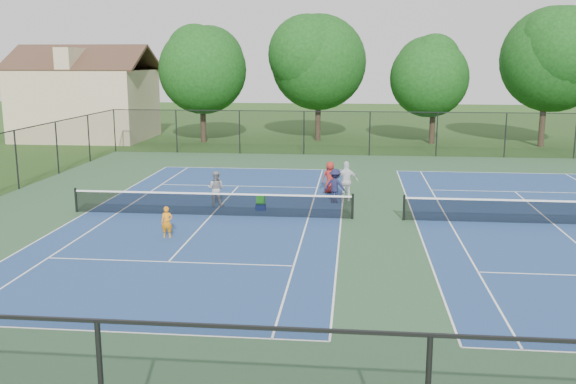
# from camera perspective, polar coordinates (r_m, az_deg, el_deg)

# --- Properties ---
(ground) EXTENTS (140.00, 140.00, 0.00)m
(ground) POSITION_cam_1_polar(r_m,az_deg,el_deg) (26.75, 7.99, -2.46)
(ground) COLOR #234716
(ground) RESTS_ON ground
(court_pad) EXTENTS (36.00, 36.00, 0.01)m
(court_pad) POSITION_cam_1_polar(r_m,az_deg,el_deg) (26.75, 7.99, -2.45)
(court_pad) COLOR #294930
(court_pad) RESTS_ON ground
(tennis_court_left) EXTENTS (12.00, 23.83, 1.07)m
(tennis_court_left) POSITION_cam_1_polar(r_m,az_deg,el_deg) (27.36, -6.82, -1.89)
(tennis_court_left) COLOR navy
(tennis_court_left) RESTS_ON ground
(tennis_court_right) EXTENTS (12.00, 23.83, 1.07)m
(tennis_court_right) POSITION_cam_1_polar(r_m,az_deg,el_deg) (27.89, 22.53, -2.46)
(tennis_court_right) COLOR navy
(tennis_court_right) RESTS_ON ground
(perimeter_fence) EXTENTS (36.08, 36.08, 3.02)m
(perimeter_fence) POSITION_cam_1_polar(r_m,az_deg,el_deg) (26.40, 8.09, 0.92)
(perimeter_fence) COLOR black
(perimeter_fence) RESTS_ON ground
(tree_back_a) EXTENTS (6.80, 6.80, 9.15)m
(tree_back_a) POSITION_cam_1_polar(r_m,az_deg,el_deg) (51.33, -7.68, 11.13)
(tree_back_a) COLOR #2D2116
(tree_back_a) RESTS_ON ground
(tree_back_b) EXTENTS (7.60, 7.60, 10.03)m
(tree_back_b) POSITION_cam_1_polar(r_m,az_deg,el_deg) (52.00, 2.73, 11.84)
(tree_back_b) COLOR #2D2116
(tree_back_b) RESTS_ON ground
(tree_back_c) EXTENTS (6.00, 6.00, 8.40)m
(tree_back_c) POSITION_cam_1_polar(r_m,az_deg,el_deg) (51.29, 12.91, 10.32)
(tree_back_c) COLOR #2D2116
(tree_back_c) RESTS_ON ground
(tree_back_d) EXTENTS (7.80, 7.80, 10.37)m
(tree_back_d) POSITION_cam_1_polar(r_m,az_deg,el_deg) (51.86, 22.09, 11.27)
(tree_back_d) COLOR #2D2116
(tree_back_d) RESTS_ON ground
(clapboard_house) EXTENTS (10.80, 8.10, 7.65)m
(clapboard_house) POSITION_cam_1_polar(r_m,az_deg,el_deg) (55.56, -17.52, 7.70)
(clapboard_house) COLOR tan
(clapboard_house) RESTS_ON ground
(child_player) EXTENTS (0.46, 0.33, 1.18)m
(child_player) POSITION_cam_1_polar(r_m,az_deg,el_deg) (24.17, -10.72, -2.65)
(child_player) COLOR orange
(child_player) RESTS_ON ground
(instructor) EXTENTS (0.85, 0.71, 1.61)m
(instructor) POSITION_cam_1_polar(r_m,az_deg,el_deg) (28.94, -6.42, 0.30)
(instructor) COLOR gray
(instructor) RESTS_ON ground
(bystander_a) EXTENTS (1.16, 0.65, 1.87)m
(bystander_a) POSITION_cam_1_polar(r_m,az_deg,el_deg) (29.89, 5.22, 0.95)
(bystander_a) COLOR white
(bystander_a) RESTS_ON ground
(bystander_b) EXTENTS (1.17, 0.92, 1.59)m
(bystander_b) POSITION_cam_1_polar(r_m,az_deg,el_deg) (29.52, 4.21, 0.55)
(bystander_b) COLOR #1A1A39
(bystander_b) RESTS_ON ground
(bystander_c) EXTENTS (0.89, 0.73, 1.57)m
(bystander_c) POSITION_cam_1_polar(r_m,az_deg,el_deg) (31.68, 3.75, 1.31)
(bystander_c) COLOR maroon
(bystander_c) RESTS_ON ground
(ball_crate) EXTENTS (0.44, 0.32, 0.28)m
(ball_crate) POSITION_cam_1_polar(r_m,az_deg,el_deg) (28.14, -2.44, -1.34)
(ball_crate) COLOR navy
(ball_crate) RESTS_ON ground
(ball_hopper) EXTENTS (0.37, 0.32, 0.38)m
(ball_hopper) POSITION_cam_1_polar(r_m,az_deg,el_deg) (28.07, -2.45, -0.68)
(ball_hopper) COLOR green
(ball_hopper) RESTS_ON ball_crate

